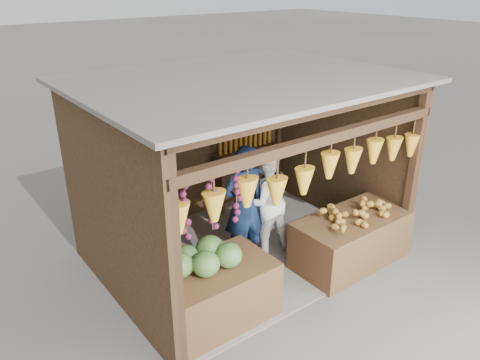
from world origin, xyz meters
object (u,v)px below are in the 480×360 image
counter_left (211,296)px  counter_right (351,240)px  man_standing (244,205)px  vendor_seated (131,237)px  woman_standing (265,200)px

counter_left → counter_right: (2.35, -0.14, -0.00)m
counter_left → man_standing: bearing=36.2°
man_standing → counter_left: bearing=42.7°
counter_left → vendor_seated: (-0.47, 1.11, 0.46)m
man_standing → vendor_seated: (-1.61, 0.28, -0.06)m
counter_right → woman_standing: bearing=128.1°
man_standing → counter_right: bearing=147.6°
counter_right → man_standing: size_ratio=0.97×
counter_left → vendor_seated: vendor_seated is taller
woman_standing → vendor_seated: bearing=3.3°
counter_right → vendor_seated: vendor_seated is taller
counter_left → woman_standing: (1.55, 0.87, 0.47)m
counter_left → counter_right: size_ratio=0.88×
counter_left → vendor_seated: 1.29m
man_standing → vendor_seated: man_standing is taller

